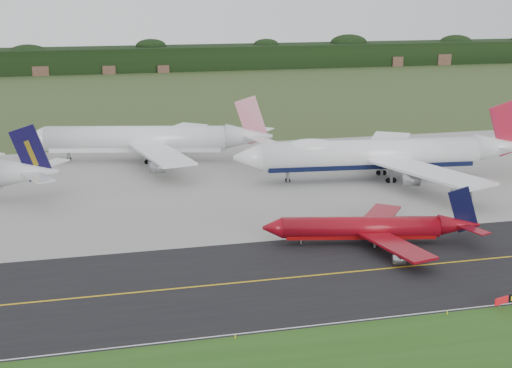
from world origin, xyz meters
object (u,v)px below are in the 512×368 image
object	(u,v)px
jet_ba_747	(381,154)
jet_red_737	(373,228)
taxiway_sign	(509,299)
jet_star_tail	(149,139)

from	to	relation	value
jet_ba_747	jet_red_737	bearing A→B (deg)	-114.77
jet_ba_747	taxiway_sign	size ratio (longest dim) A/B	13.66
jet_star_tail	taxiway_sign	bearing A→B (deg)	-67.80
taxiway_sign	jet_star_tail	bearing A→B (deg)	112.20
jet_star_tail	taxiway_sign	world-z (taller)	jet_star_tail
jet_red_737	taxiway_sign	world-z (taller)	jet_red_737
taxiway_sign	jet_red_737	bearing A→B (deg)	106.79
taxiway_sign	jet_ba_747	bearing A→B (deg)	81.81
jet_red_737	taxiway_sign	bearing A→B (deg)	-73.21
jet_ba_747	jet_star_tail	xyz separation A→B (m)	(-48.27, 29.47, -0.42)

